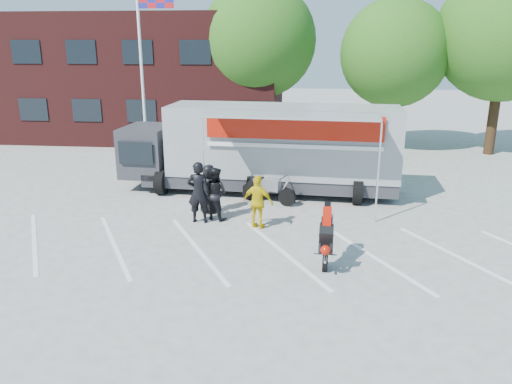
% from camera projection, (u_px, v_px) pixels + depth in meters
% --- Properties ---
extents(ground, '(100.00, 100.00, 0.00)m').
position_uv_depth(ground, '(273.00, 267.00, 12.76)').
color(ground, '#ABABA5').
rests_on(ground, ground).
extents(parking_bay_lines, '(18.09, 13.33, 0.01)m').
position_uv_depth(parking_bay_lines, '(276.00, 251.00, 13.71)').
color(parking_bay_lines, white).
rests_on(parking_bay_lines, ground).
extents(office_building, '(18.00, 8.00, 7.00)m').
position_uv_depth(office_building, '(129.00, 76.00, 29.87)').
color(office_building, '#481817').
rests_on(office_building, ground).
extents(flagpole, '(1.61, 0.12, 8.00)m').
position_uv_depth(flagpole, '(146.00, 53.00, 21.43)').
color(flagpole, white).
rests_on(flagpole, ground).
extents(tree_left, '(6.12, 6.12, 8.64)m').
position_uv_depth(tree_left, '(258.00, 40.00, 26.56)').
color(tree_left, '#382314').
rests_on(tree_left, ground).
extents(tree_mid, '(5.44, 5.44, 7.68)m').
position_uv_depth(tree_mid, '(395.00, 53.00, 25.09)').
color(tree_mid, '#382314').
rests_on(tree_mid, ground).
extents(tree_right, '(6.46, 6.46, 9.12)m').
position_uv_depth(tree_right, '(505.00, 34.00, 23.84)').
color(tree_right, '#382314').
rests_on(tree_right, ground).
extents(transporter_truck, '(10.60, 5.57, 3.29)m').
position_uv_depth(transporter_truck, '(269.00, 192.00, 19.15)').
color(transporter_truck, '#93969B').
rests_on(transporter_truck, ground).
extents(parked_motorcycle, '(2.27, 1.46, 1.13)m').
position_uv_depth(parked_motorcycle, '(268.00, 203.00, 17.84)').
color(parked_motorcycle, '#A8A8AC').
rests_on(parked_motorcycle, ground).
extents(stunt_bike_rider, '(0.80, 1.56, 1.80)m').
position_uv_depth(stunt_bike_rider, '(325.00, 260.00, 13.17)').
color(stunt_bike_rider, black).
rests_on(stunt_bike_rider, ground).
extents(spectator_leather_a, '(0.82, 0.55, 1.66)m').
position_uv_depth(spectator_leather_a, '(209.00, 189.00, 16.60)').
color(spectator_leather_a, black).
rests_on(spectator_leather_a, ground).
extents(spectator_leather_b, '(0.72, 0.47, 1.98)m').
position_uv_depth(spectator_leather_b, '(199.00, 192.00, 15.68)').
color(spectator_leather_b, black).
rests_on(spectator_leather_b, ground).
extents(spectator_leather_c, '(1.03, 0.93, 1.72)m').
position_uv_depth(spectator_leather_c, '(215.00, 193.00, 16.01)').
color(spectator_leather_c, black).
rests_on(spectator_leather_c, ground).
extents(spectator_hivis, '(1.06, 0.69, 1.67)m').
position_uv_depth(spectator_hivis, '(258.00, 202.00, 15.21)').
color(spectator_hivis, yellow).
rests_on(spectator_hivis, ground).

